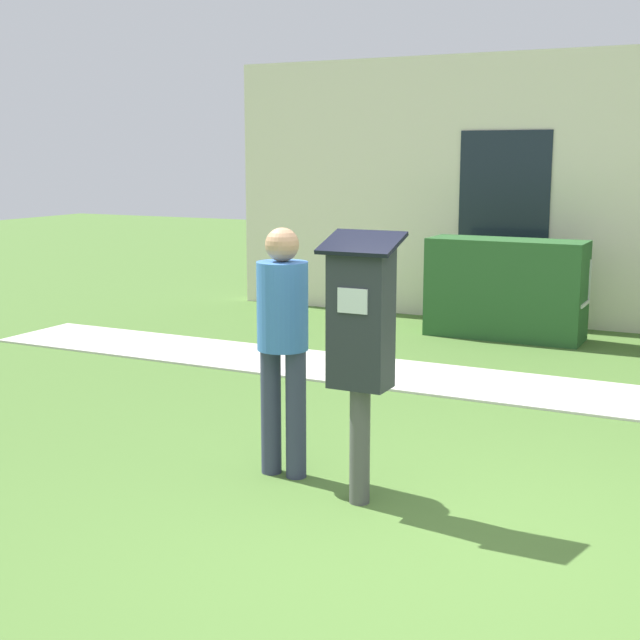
# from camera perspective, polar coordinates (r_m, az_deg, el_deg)

# --- Properties ---
(ground_plane) EXTENTS (40.00, 40.00, 0.00)m
(ground_plane) POSITION_cam_1_polar(r_m,az_deg,el_deg) (4.81, 7.08, -14.30)
(ground_plane) COLOR #476B2D
(sidewalk) EXTENTS (12.00, 1.10, 0.02)m
(sidewalk) POSITION_cam_1_polar(r_m,az_deg,el_deg) (7.89, 15.33, -4.58)
(sidewalk) COLOR beige
(sidewalk) RESTS_ON ground
(building_facade) EXTENTS (10.00, 0.26, 3.20)m
(building_facade) POSITION_cam_1_polar(r_m,az_deg,el_deg) (10.78, 19.15, 7.74)
(building_facade) COLOR beige
(building_facade) RESTS_ON ground
(parking_meter) EXTENTS (0.44, 0.31, 1.59)m
(parking_meter) POSITION_cam_1_polar(r_m,az_deg,el_deg) (5.06, 2.62, -0.84)
(parking_meter) COLOR #4C4C4C
(parking_meter) RESTS_ON ground
(person_standing) EXTENTS (0.32, 0.32, 1.58)m
(person_standing) POSITION_cam_1_polar(r_m,az_deg,el_deg) (5.54, -2.40, -0.79)
(person_standing) COLOR #333851
(person_standing) RESTS_ON ground
(outdoor_chair_left) EXTENTS (0.44, 0.44, 0.90)m
(outdoor_chair_left) POSITION_cam_1_polar(r_m,az_deg,el_deg) (10.06, 15.55, 1.66)
(outdoor_chair_left) COLOR silver
(outdoor_chair_left) RESTS_ON ground
(hedge_row) EXTENTS (1.72, 0.60, 1.10)m
(hedge_row) POSITION_cam_1_polar(r_m,az_deg,el_deg) (10.10, 11.80, 1.98)
(hedge_row) COLOR #285628
(hedge_row) RESTS_ON ground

